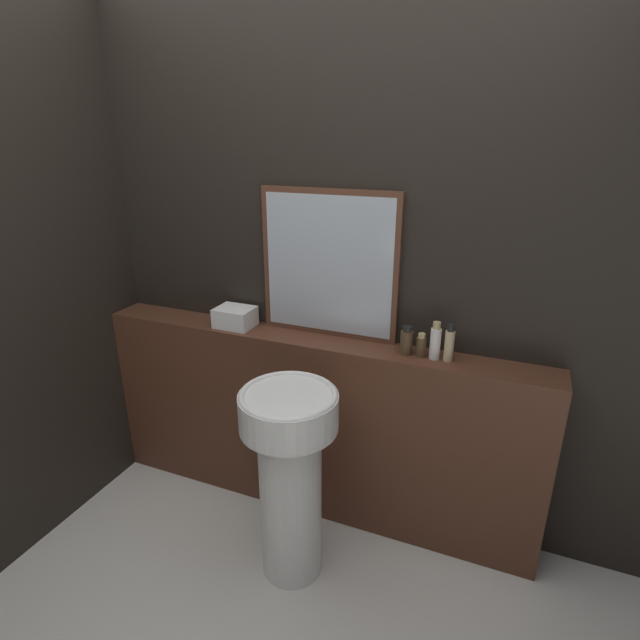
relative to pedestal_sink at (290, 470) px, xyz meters
The scene contains 9 objects.
wall_back 0.92m from the pedestal_sink, 99.02° to the left, with size 8.00×0.06×2.50m.
vanity_counter 0.44m from the pedestal_sink, 101.70° to the left, with size 2.22×0.20×0.95m.
pedestal_sink is the anchor object (origin of this frame).
mirror 0.91m from the pedestal_sink, 93.47° to the left, with size 0.66×0.03×0.68m.
towel_stack 0.80m from the pedestal_sink, 139.13° to the left, with size 0.18×0.15×0.10m.
shampoo_bottle 0.74m from the pedestal_sink, 49.68° to the left, with size 0.05×0.05×0.13m.
conditioner_bottle 0.77m from the pedestal_sink, 45.09° to the left, with size 0.04×0.04×0.11m.
lotion_bottle 0.82m from the pedestal_sink, 41.40° to the left, with size 0.05×0.05×0.17m.
body_wash_bottle 0.85m from the pedestal_sink, 38.23° to the left, with size 0.04×0.04×0.16m.
Camera 1 is at (0.86, -0.81, 1.86)m, focal length 28.00 mm.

